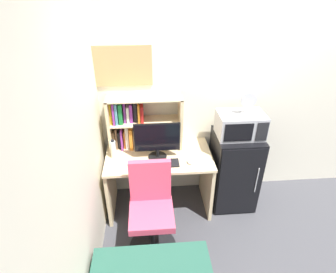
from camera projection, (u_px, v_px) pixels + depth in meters
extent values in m
cube|color=silver|center=(276.00, 92.00, 3.15)|extent=(6.40, 0.04, 2.60)
cube|color=silver|center=(58.00, 203.00, 1.62)|extent=(0.04, 4.40, 2.60)
cube|color=beige|center=(159.00, 156.00, 3.04)|extent=(1.16, 0.67, 0.03)
cube|color=beige|center=(111.00, 185.00, 3.19)|extent=(0.04, 0.60, 0.72)
cube|color=beige|center=(207.00, 180.00, 3.27)|extent=(0.04, 0.60, 0.72)
cube|color=beige|center=(110.00, 124.00, 3.01)|extent=(0.03, 0.27, 0.61)
cube|color=beige|center=(180.00, 121.00, 3.07)|extent=(0.03, 0.27, 0.61)
cube|color=beige|center=(144.00, 97.00, 2.89)|extent=(0.81, 0.27, 0.01)
cube|color=beige|center=(145.00, 121.00, 3.03)|extent=(0.74, 0.27, 0.01)
cube|color=brown|center=(114.00, 138.00, 3.14)|extent=(0.03, 0.19, 0.22)
cube|color=brown|center=(117.00, 136.00, 3.13)|extent=(0.02, 0.17, 0.25)
cube|color=black|center=(120.00, 138.00, 3.15)|extent=(0.03, 0.16, 0.21)
cube|color=purple|center=(122.00, 137.00, 3.13)|extent=(0.02, 0.21, 0.25)
cube|color=orange|center=(125.00, 138.00, 3.16)|extent=(0.02, 0.16, 0.20)
cube|color=silver|center=(127.00, 135.00, 3.14)|extent=(0.04, 0.18, 0.26)
cube|color=orange|center=(131.00, 136.00, 3.13)|extent=(0.04, 0.21, 0.26)
cube|color=brown|center=(135.00, 136.00, 3.14)|extent=(0.02, 0.20, 0.25)
cube|color=gold|center=(111.00, 111.00, 2.96)|extent=(0.03, 0.19, 0.24)
cube|color=purple|center=(114.00, 111.00, 2.96)|extent=(0.02, 0.22, 0.24)
cube|color=teal|center=(117.00, 111.00, 2.96)|extent=(0.03, 0.22, 0.24)
cube|color=#197233|center=(121.00, 111.00, 2.97)|extent=(0.04, 0.21, 0.23)
cube|color=purple|center=(125.00, 111.00, 2.98)|extent=(0.02, 0.17, 0.23)
cube|color=silver|center=(128.00, 113.00, 3.00)|extent=(0.03, 0.17, 0.18)
cube|color=purple|center=(131.00, 111.00, 2.99)|extent=(0.03, 0.17, 0.21)
cube|color=black|center=(135.00, 111.00, 3.00)|extent=(0.04, 0.15, 0.22)
cube|color=orange|center=(139.00, 111.00, 2.99)|extent=(0.02, 0.20, 0.21)
cube|color=#B21E1E|center=(142.00, 112.00, 3.00)|extent=(0.03, 0.19, 0.19)
cylinder|color=black|center=(158.00, 157.00, 2.99)|extent=(0.20, 0.20, 0.02)
cylinder|color=black|center=(157.00, 153.00, 2.97)|extent=(0.04, 0.04, 0.08)
cube|color=black|center=(157.00, 137.00, 2.87)|extent=(0.48, 0.01, 0.33)
cube|color=black|center=(157.00, 137.00, 2.87)|extent=(0.46, 0.02, 0.30)
cube|color=black|center=(159.00, 164.00, 2.88)|extent=(0.43, 0.14, 0.02)
ellipsoid|color=silver|center=(190.00, 161.00, 2.90)|extent=(0.06, 0.09, 0.03)
cylinder|color=silver|center=(113.00, 150.00, 2.94)|extent=(0.06, 0.06, 0.20)
cylinder|color=black|center=(112.00, 141.00, 2.88)|extent=(0.03, 0.03, 0.02)
cube|color=black|center=(234.00, 169.00, 3.26)|extent=(0.50, 0.51, 0.94)
cube|color=black|center=(240.00, 184.00, 3.04)|extent=(0.48, 0.01, 0.90)
cylinder|color=#B2B2B7|center=(257.00, 180.00, 3.02)|extent=(0.01, 0.01, 0.33)
cube|color=#ADADB2|center=(240.00, 125.00, 2.96)|extent=(0.49, 0.33, 0.26)
cube|color=black|center=(239.00, 133.00, 2.81)|extent=(0.30, 0.01, 0.20)
cube|color=black|center=(262.00, 132.00, 2.83)|extent=(0.12, 0.01, 0.21)
cylinder|color=silver|center=(246.00, 113.00, 2.89)|extent=(0.11, 0.11, 0.01)
cylinder|color=silver|center=(247.00, 110.00, 2.87)|extent=(0.02, 0.02, 0.07)
cylinder|color=silver|center=(249.00, 100.00, 2.81)|extent=(0.16, 0.03, 0.16)
cylinder|color=black|center=(153.00, 247.00, 2.86)|extent=(0.48, 0.48, 0.04)
cylinder|color=black|center=(152.00, 232.00, 2.75)|extent=(0.04, 0.04, 0.45)
cube|color=#D84766|center=(151.00, 215.00, 2.62)|extent=(0.42, 0.42, 0.07)
cube|color=#D84766|center=(150.00, 180.00, 2.66)|extent=(0.40, 0.06, 0.45)
cube|color=tan|center=(114.00, 66.00, 2.82)|extent=(0.78, 0.02, 0.42)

